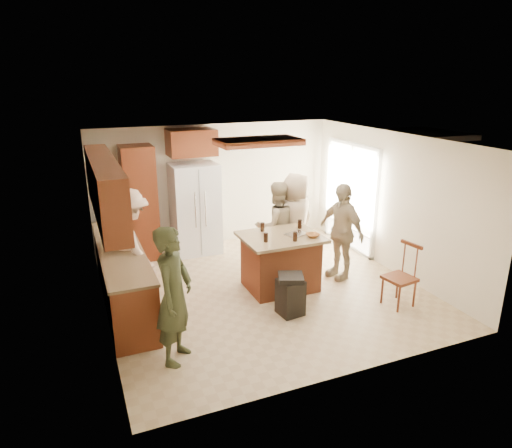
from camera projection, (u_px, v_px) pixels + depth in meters
name	position (u px, v px, depth m)	size (l,w,h in m)	color
room_shell	(410.00, 193.00, 10.43)	(8.00, 5.20, 5.00)	tan
person_front_left	(174.00, 296.00, 5.52)	(0.64, 0.47, 1.76)	#343A21
person_behind_left	(276.00, 226.00, 8.24)	(0.80, 0.49, 1.65)	tan
person_behind_right	(295.00, 221.00, 8.31)	(0.87, 0.56, 1.77)	tan
person_side_right	(341.00, 231.00, 7.89)	(1.00, 0.51, 1.70)	tan
person_counter	(130.00, 246.00, 7.01)	(1.18, 0.55, 1.83)	tan
left_cabinetry	(117.00, 246.00, 6.90)	(0.64, 3.00, 2.30)	maroon
back_wall_units	(153.00, 188.00, 8.68)	(1.80, 0.60, 2.45)	maroon
refrigerator	(195.00, 209.00, 9.04)	(0.90, 0.76, 1.80)	white
kitchen_island	(280.00, 261.00, 7.58)	(1.28, 1.03, 0.93)	#9B4828
island_items	(296.00, 233.00, 7.42)	(0.94, 0.72, 0.15)	silver
trash_bin	(290.00, 294.00, 6.78)	(0.47, 0.47, 0.63)	black
spindle_chair	(401.00, 278.00, 7.01)	(0.48, 0.48, 0.99)	maroon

